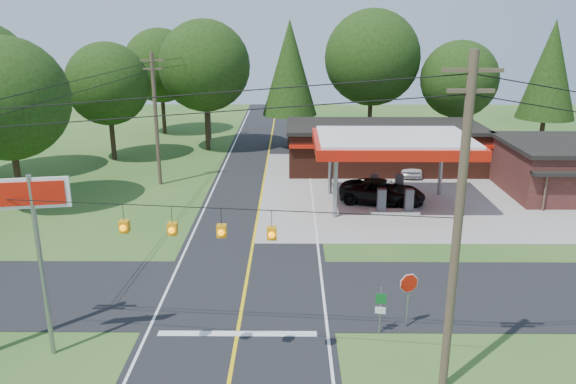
{
  "coord_description": "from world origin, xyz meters",
  "views": [
    {
      "loc": [
        2.21,
        -23.74,
        12.36
      ],
      "look_at": [
        2.0,
        7.0,
        2.8
      ],
      "focal_mm": 35.0,
      "sensor_mm": 36.0,
      "label": 1
    }
  ],
  "objects_px": {
    "big_stop_sign": "(35,224)",
    "octagonal_stop_sign": "(409,288)",
    "gas_canopy": "(393,145)",
    "suv_car": "(382,192)",
    "sedan_car": "(411,166)"
  },
  "relations": [
    {
      "from": "gas_canopy",
      "to": "big_stop_sign",
      "type": "distance_m",
      "value": 24.09
    },
    {
      "from": "big_stop_sign",
      "to": "octagonal_stop_sign",
      "type": "xyz_separation_m",
      "value": [
        13.97,
        2.0,
        -3.5
      ]
    },
    {
      "from": "suv_car",
      "to": "octagonal_stop_sign",
      "type": "relative_size",
      "value": 2.38
    },
    {
      "from": "gas_canopy",
      "to": "octagonal_stop_sign",
      "type": "distance_m",
      "value": 16.32
    },
    {
      "from": "gas_canopy",
      "to": "big_stop_sign",
      "type": "xyz_separation_m",
      "value": [
        -15.97,
        -18.01,
        1.07
      ]
    },
    {
      "from": "suv_car",
      "to": "big_stop_sign",
      "type": "distance_m",
      "value": 24.48
    },
    {
      "from": "big_stop_sign",
      "to": "octagonal_stop_sign",
      "type": "distance_m",
      "value": 14.53
    },
    {
      "from": "suv_car",
      "to": "big_stop_sign",
      "type": "height_order",
      "value": "big_stop_sign"
    },
    {
      "from": "octagonal_stop_sign",
      "to": "gas_canopy",
      "type": "bearing_deg",
      "value": 82.88
    },
    {
      "from": "gas_canopy",
      "to": "suv_car",
      "type": "relative_size",
      "value": 1.81
    },
    {
      "from": "big_stop_sign",
      "to": "gas_canopy",
      "type": "bearing_deg",
      "value": 48.44
    },
    {
      "from": "gas_canopy",
      "to": "suv_car",
      "type": "height_order",
      "value": "gas_canopy"
    },
    {
      "from": "gas_canopy",
      "to": "octagonal_stop_sign",
      "type": "xyz_separation_m",
      "value": [
        -2.0,
        -16.01,
        -2.43
      ]
    },
    {
      "from": "sedan_car",
      "to": "octagonal_stop_sign",
      "type": "height_order",
      "value": "octagonal_stop_sign"
    },
    {
      "from": "suv_car",
      "to": "big_stop_sign",
      "type": "relative_size",
      "value": 0.82
    }
  ]
}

